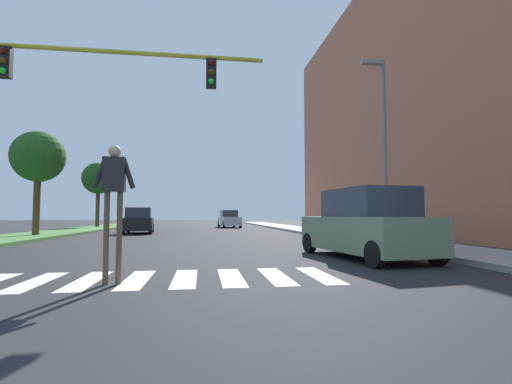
# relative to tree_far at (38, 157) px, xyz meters

# --- Properties ---
(ground_plane) EXTENTS (140.00, 140.00, 0.00)m
(ground_plane) POSITION_rel_tree_far_xyz_m (8.32, 6.63, -4.45)
(ground_plane) COLOR #262628
(crosswalk) EXTENTS (6.75, 2.20, 0.01)m
(crosswalk) POSITION_rel_tree_far_xyz_m (8.32, -14.67, -4.44)
(crosswalk) COLOR silver
(crosswalk) RESTS_ON ground_plane
(median_strip) EXTENTS (3.72, 64.00, 0.15)m
(median_strip) POSITION_rel_tree_far_xyz_m (-0.28, 4.63, -4.37)
(median_strip) COLOR #477A38
(median_strip) RESTS_ON ground_plane
(tree_far) EXTENTS (2.84, 2.84, 5.76)m
(tree_far) POSITION_rel_tree_far_xyz_m (0.00, 0.00, 0.00)
(tree_far) COLOR #4C3823
(tree_far) RESTS_ON median_strip
(tree_distant) EXTENTS (2.99, 2.99, 6.07)m
(tree_distant) POSITION_rel_tree_far_xyz_m (-0.69, 14.74, 0.23)
(tree_distant) COLOR #4C3823
(tree_distant) RESTS_ON median_strip
(apartment_block_right) EXTENTS (12.57, 36.79, 17.40)m
(apartment_block_right) POSITION_rel_tree_far_xyz_m (26.40, -1.37, 4.26)
(apartment_block_right) COLOR #B76B4C
(apartment_block_right) RESTS_ON ground_plane
(sidewalk_right) EXTENTS (3.00, 64.00, 0.15)m
(sidewalk_right) POSITION_rel_tree_far_xyz_m (17.00, 4.63, -4.37)
(sidewalk_right) COLOR #9E9991
(sidewalk_right) RESTS_ON ground_plane
(traffic_light_gantry) EXTENTS (9.53, 0.30, 6.00)m
(traffic_light_gantry) POSITION_rel_tree_far_xyz_m (4.11, -12.07, -0.06)
(traffic_light_gantry) COLOR gold
(traffic_light_gantry) RESTS_ON median_strip
(street_lamp_right) EXTENTS (1.02, 0.24, 7.50)m
(street_lamp_right) POSITION_rel_tree_far_xyz_m (16.41, -7.90, 0.15)
(street_lamp_right) COLOR slate
(street_lamp_right) RESTS_ON sidewalk_right
(pedestrian_performer) EXTENTS (0.75, 0.26, 2.49)m
(pedestrian_performer) POSITION_rel_tree_far_xyz_m (7.52, -15.13, -2.78)
(pedestrian_performer) COLOR brown
(pedestrian_performer) RESTS_ON ground_plane
(suv_crossing) EXTENTS (2.52, 4.81, 1.97)m
(suv_crossing) POSITION_rel_tree_far_xyz_m (13.70, -12.01, -3.51)
(suv_crossing) COLOR gray
(suv_crossing) RESTS_ON ground_plane
(sedan_midblock) EXTENTS (2.22, 4.27, 1.73)m
(sedan_midblock) POSITION_rel_tree_far_xyz_m (4.84, 3.98, -3.65)
(sedan_midblock) COLOR black
(sedan_midblock) RESTS_ON ground_plane
(sedan_distant) EXTENTS (2.17, 4.66, 1.72)m
(sedan_distant) POSITION_rel_tree_far_xyz_m (11.77, 15.34, -3.65)
(sedan_distant) COLOR silver
(sedan_distant) RESTS_ON ground_plane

